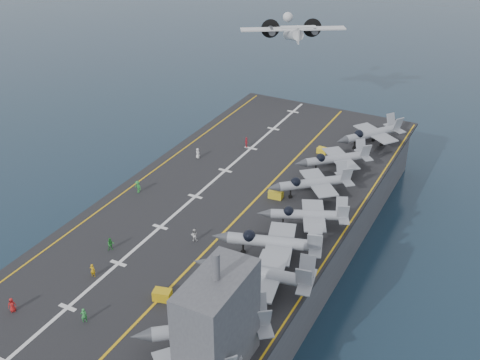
% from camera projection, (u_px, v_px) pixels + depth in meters
% --- Properties ---
extents(ground, '(500.00, 500.00, 0.00)m').
position_uv_depth(ground, '(229.00, 259.00, 98.92)').
color(ground, '#142135').
rests_on(ground, ground).
extents(hull, '(36.00, 90.00, 10.00)m').
position_uv_depth(hull, '(229.00, 234.00, 96.51)').
color(hull, '#56595E').
rests_on(hull, ground).
extents(flight_deck, '(38.00, 92.00, 0.40)m').
position_uv_depth(flight_deck, '(228.00, 207.00, 94.00)').
color(flight_deck, black).
rests_on(flight_deck, hull).
extents(foul_line, '(0.35, 90.00, 0.02)m').
position_uv_depth(foul_line, '(245.00, 210.00, 92.68)').
color(foul_line, gold).
rests_on(foul_line, flight_deck).
extents(landing_centerline, '(0.50, 90.00, 0.02)m').
position_uv_depth(landing_centerline, '(195.00, 196.00, 96.31)').
color(landing_centerline, silver).
rests_on(landing_centerline, flight_deck).
extents(deck_edge_port, '(0.25, 90.00, 0.02)m').
position_uv_depth(deck_edge_port, '(139.00, 181.00, 100.74)').
color(deck_edge_port, gold).
rests_on(deck_edge_port, flight_deck).
extents(deck_edge_stbd, '(0.25, 90.00, 0.02)m').
position_uv_depth(deck_edge_stbd, '(341.00, 236.00, 86.44)').
color(deck_edge_stbd, gold).
rests_on(deck_edge_stbd, flight_deck).
extents(island_superstructure, '(5.00, 10.00, 15.00)m').
position_uv_depth(island_superstructure, '(217.00, 314.00, 60.91)').
color(island_superstructure, '#56595E').
rests_on(island_superstructure, flight_deck).
extents(fighter_jet_1, '(18.58, 17.59, 5.38)m').
position_uv_depth(fighter_jet_1, '(210.00, 326.00, 66.25)').
color(fighter_jet_1, '#9FA6B1').
rests_on(fighter_jet_1, flight_deck).
extents(fighter_jet_2, '(17.33, 13.19, 5.43)m').
position_uv_depth(fighter_jet_2, '(260.00, 272.00, 74.73)').
color(fighter_jet_2, '#8E959C').
rests_on(fighter_jet_2, flight_deck).
extents(fighter_jet_3, '(17.40, 14.11, 5.24)m').
position_uv_depth(fighter_jet_3, '(274.00, 241.00, 80.82)').
color(fighter_jet_3, '#9198A1').
rests_on(fighter_jet_3, flight_deck).
extents(fighter_jet_4, '(15.74, 13.51, 4.61)m').
position_uv_depth(fighter_jet_4, '(309.00, 214.00, 87.41)').
color(fighter_jet_4, '#909AA0').
rests_on(fighter_jet_4, flight_deck).
extents(fighter_jet_5, '(16.62, 16.21, 4.85)m').
position_uv_depth(fighter_jet_5, '(314.00, 182.00, 95.56)').
color(fighter_jet_5, gray).
rests_on(fighter_jet_5, flight_deck).
extents(fighter_jet_6, '(16.06, 15.86, 4.70)m').
position_uv_depth(fighter_jet_6, '(337.00, 158.00, 103.19)').
color(fighter_jet_6, gray).
rests_on(fighter_jet_6, flight_deck).
extents(fighter_jet_8, '(15.90, 17.01, 4.92)m').
position_uv_depth(fighter_jet_8, '(372.00, 133.00, 112.02)').
color(fighter_jet_8, gray).
rests_on(fighter_jet_8, flight_deck).
extents(tow_cart_a, '(2.49, 1.93, 1.33)m').
position_uv_depth(tow_cart_a, '(162.00, 295.00, 74.05)').
color(tow_cart_a, gold).
rests_on(tow_cart_a, flight_deck).
extents(tow_cart_b, '(2.35, 1.64, 1.33)m').
position_uv_depth(tow_cart_b, '(276.00, 194.00, 95.71)').
color(tow_cart_b, gold).
rests_on(tow_cart_b, flight_deck).
extents(tow_cart_c, '(1.89, 1.33, 1.08)m').
position_uv_depth(tow_cart_c, '(322.00, 150.00, 109.82)').
color(tow_cart_c, yellow).
rests_on(tow_cart_c, flight_deck).
extents(crew_0, '(1.37, 1.35, 1.92)m').
position_uv_depth(crew_0, '(12.00, 305.00, 71.96)').
color(crew_0, '#B21919').
rests_on(crew_0, flight_deck).
extents(crew_1, '(1.33, 1.04, 1.96)m').
position_uv_depth(crew_1, '(93.00, 270.00, 77.86)').
color(crew_1, '#CA9610').
rests_on(crew_1, flight_deck).
extents(crew_2, '(1.36, 1.35, 1.92)m').
position_uv_depth(crew_2, '(111.00, 244.00, 83.06)').
color(crew_2, '#23862F').
rests_on(crew_2, flight_deck).
extents(crew_3, '(1.39, 1.09, 2.06)m').
position_uv_depth(crew_3, '(138.00, 187.00, 97.03)').
color(crew_3, '#268C33').
rests_on(crew_3, flight_deck).
extents(crew_4, '(1.38, 1.44, 2.01)m').
position_uv_depth(crew_4, '(246.00, 142.00, 111.79)').
color(crew_4, red).
rests_on(crew_4, flight_deck).
extents(crew_5, '(1.39, 1.25, 1.93)m').
position_uv_depth(crew_5, '(198.00, 153.00, 107.83)').
color(crew_5, silver).
rests_on(crew_5, flight_deck).
extents(crew_6, '(1.41, 1.39, 1.99)m').
position_uv_depth(crew_6, '(84.00, 315.00, 70.34)').
color(crew_6, green).
rests_on(crew_6, flight_deck).
extents(crew_7, '(1.38, 1.17, 1.94)m').
position_uv_depth(crew_7, '(194.00, 235.00, 85.01)').
color(crew_7, silver).
rests_on(crew_7, flight_deck).
extents(transport_plane, '(28.26, 25.79, 5.53)m').
position_uv_depth(transport_plane, '(293.00, 35.00, 134.05)').
color(transport_plane, silver).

